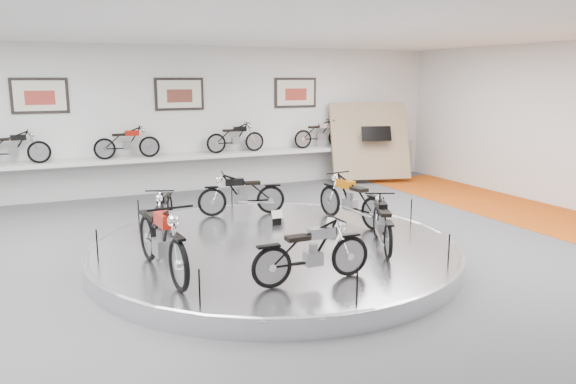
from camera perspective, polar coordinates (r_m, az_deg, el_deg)
name	(u,v)px	position (r m, az deg, el deg)	size (l,w,h in m)	color
floor	(282,264)	(9.70, -0.59, -7.33)	(16.00, 16.00, 0.00)	#4D4D50
ceiling	(282,22)	(9.22, -0.64, 16.92)	(16.00, 16.00, 0.00)	white
wall_back	(180,120)	(15.88, -10.90, 7.22)	(16.00, 16.00, 0.00)	white
orange_carpet_strip	(564,223)	(13.80, 26.27, -2.80)	(2.40, 12.60, 0.01)	#BB3B11
dado_band	(182,172)	(16.03, -10.69, 2.04)	(15.68, 0.04, 1.10)	#BCBCBA
display_platform	(275,251)	(9.91, -1.29, -5.99)	(6.40, 6.40, 0.30)	silver
platform_rim	(275,244)	(9.88, -1.30, -5.33)	(6.40, 6.40, 0.10)	#B2B2BA
shelf	(184,157)	(15.69, -10.51, 3.51)	(11.00, 0.55, 0.10)	silver
poster_left	(40,96)	(15.37, -23.91, 8.94)	(1.35, 0.06, 0.88)	silver
poster_center	(179,94)	(15.81, -10.97, 9.74)	(1.35, 0.06, 0.88)	silver
poster_right	(296,93)	(16.97, 0.78, 10.05)	(1.35, 0.06, 0.88)	silver
display_panel	(370,141)	(17.32, 8.31, 5.16)	(2.40, 0.12, 2.40)	#9D7F66
shelf_bike_a	(13,150)	(15.21, -26.13, 3.86)	(1.22, 0.42, 0.73)	black
shelf_bike_b	(127,145)	(15.36, -16.02, 4.65)	(1.22, 0.42, 0.73)	#99130A
shelf_bike_c	(236,140)	(16.06, -5.34, 5.33)	(1.22, 0.42, 0.73)	black
shelf_bike_d	(320,136)	(17.13, 3.27, 5.74)	(1.22, 0.42, 0.73)	#ACABB1
bike_a	(351,199)	(11.13, 6.38, -0.70)	(1.66, 0.59, 0.98)	#CE6B0A
bike_b	(242,194)	(11.77, -4.74, -0.17)	(1.55, 0.55, 0.91)	black
bike_c	(164,209)	(10.70, -12.49, -1.70)	(1.49, 0.52, 0.87)	black
bike_d	(162,238)	(8.35, -12.71, -4.57)	(1.90, 0.67, 1.12)	#99130A
bike_e	(312,251)	(7.90, 2.46, -6.03)	(1.54, 0.54, 0.91)	#ACABB1
bike_f	(382,222)	(9.59, 9.57, -3.07)	(1.50, 0.53, 0.88)	black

